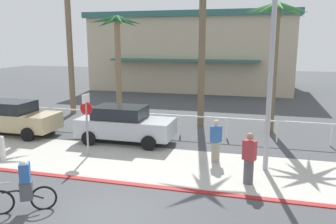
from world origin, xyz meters
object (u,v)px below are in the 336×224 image
at_px(car_tan_0, 13,117).
at_px(pedestrian_0, 249,161).
at_px(streetlight_curb, 272,51).
at_px(palm_tree_3, 276,31).
at_px(stop_sign_bike_lane, 87,116).
at_px(cyclist_black_0, 24,188).
at_px(palm_tree_0, 67,0).
at_px(pedestrian_1, 216,143).
at_px(palm_tree_1, 117,40).
at_px(bollard_3, 2,148).
at_px(car_silver_1, 124,124).
at_px(palm_tree_2, 202,7).

distance_m(car_tan_0, pedestrian_0, 12.05).
xyz_separation_m(streetlight_curb, palm_tree_3, (0.26, 5.92, 0.82)).
relative_size(stop_sign_bike_lane, cyclist_black_0, 1.59).
bearing_deg(palm_tree_3, palm_tree_0, 172.98).
bearing_deg(car_tan_0, stop_sign_bike_lane, -21.93).
bearing_deg(cyclist_black_0, stop_sign_bike_lane, 97.02).
distance_m(car_tan_0, pedestrian_1, 10.38).
distance_m(streetlight_curb, palm_tree_3, 5.98).
height_order(palm_tree_1, pedestrian_1, palm_tree_1).
distance_m(stop_sign_bike_lane, bollard_3, 3.47).
height_order(palm_tree_3, car_tan_0, palm_tree_3).
bearing_deg(car_silver_1, pedestrian_1, -19.61).
relative_size(bollard_3, car_tan_0, 0.23).
height_order(palm_tree_0, pedestrian_1, palm_tree_0).
distance_m(stop_sign_bike_lane, palm_tree_1, 8.99).
relative_size(streetlight_curb, car_tan_0, 1.70).
relative_size(car_tan_0, pedestrian_1, 2.63).
bearing_deg(pedestrian_1, palm_tree_0, 146.09).
xyz_separation_m(streetlight_curb, pedestrian_1, (-1.87, 0.61, -3.50)).
relative_size(cyclist_black_0, pedestrian_1, 0.96).
bearing_deg(cyclist_black_0, palm_tree_2, 74.93).
distance_m(cyclist_black_0, pedestrian_1, 7.01).
bearing_deg(stop_sign_bike_lane, pedestrian_1, 7.59).
xyz_separation_m(streetlight_curb, cyclist_black_0, (-6.38, -4.75, -3.58)).
bearing_deg(palm_tree_1, pedestrian_0, -47.71).
bearing_deg(pedestrian_1, palm_tree_1, 133.78).
height_order(streetlight_curb, car_tan_0, streetlight_curb).
bearing_deg(palm_tree_1, car_silver_1, -64.76).
bearing_deg(cyclist_black_0, palm_tree_0, 114.77).
distance_m(bollard_3, pedestrian_1, 8.32).
xyz_separation_m(bollard_3, palm_tree_0, (-2.06, 8.83, 6.55)).
bearing_deg(bollard_3, car_silver_1, 44.35).
relative_size(bollard_3, pedestrian_1, 0.60).
relative_size(stop_sign_bike_lane, palm_tree_3, 0.39).
height_order(stop_sign_bike_lane, palm_tree_0, palm_tree_0).
bearing_deg(streetlight_curb, pedestrian_1, 161.80).
xyz_separation_m(streetlight_curb, palm_tree_0, (-12.00, 7.43, 2.79)).
bearing_deg(pedestrian_0, palm_tree_3, 83.56).
bearing_deg(palm_tree_1, pedestrian_1, -46.22).
xyz_separation_m(bollard_3, car_tan_0, (-2.21, 3.43, 0.35)).
relative_size(bollard_3, car_silver_1, 0.23).
distance_m(palm_tree_3, car_silver_1, 8.62).
bearing_deg(pedestrian_0, cyclist_black_0, -148.87).
xyz_separation_m(car_tan_0, pedestrian_0, (11.60, -3.26, -0.07)).
height_order(bollard_3, streetlight_curb, streetlight_curb).
bearing_deg(palm_tree_2, streetlight_curb, -61.00).
height_order(palm_tree_1, pedestrian_0, palm_tree_1).
xyz_separation_m(palm_tree_1, pedestrian_1, (7.21, -7.52, -3.90)).
distance_m(palm_tree_0, car_silver_1, 9.93).
distance_m(palm_tree_1, palm_tree_3, 9.60).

